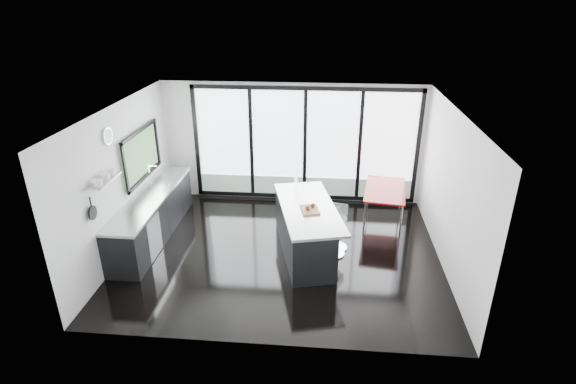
# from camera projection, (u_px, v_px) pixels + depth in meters

# --- Properties ---
(floor) EXTENTS (6.00, 5.00, 0.00)m
(floor) POSITION_uv_depth(u_px,v_px,m) (281.00, 252.00, 8.71)
(floor) COLOR black
(floor) RESTS_ON ground
(ceiling) EXTENTS (6.00, 5.00, 0.00)m
(ceiling) POSITION_uv_depth(u_px,v_px,m) (281.00, 110.00, 7.57)
(ceiling) COLOR white
(ceiling) RESTS_ON wall_back
(wall_back) EXTENTS (6.00, 0.09, 2.80)m
(wall_back) POSITION_uv_depth(u_px,v_px,m) (304.00, 150.00, 10.41)
(wall_back) COLOR silver
(wall_back) RESTS_ON ground
(wall_front) EXTENTS (6.00, 0.00, 2.80)m
(wall_front) POSITION_uv_depth(u_px,v_px,m) (261.00, 261.00, 5.86)
(wall_front) COLOR silver
(wall_front) RESTS_ON ground
(wall_left) EXTENTS (0.26, 5.00, 2.80)m
(wall_left) POSITION_uv_depth(u_px,v_px,m) (128.00, 167.00, 8.56)
(wall_left) COLOR silver
(wall_left) RESTS_ON ground
(wall_right) EXTENTS (0.00, 5.00, 2.80)m
(wall_right) POSITION_uv_depth(u_px,v_px,m) (450.00, 192.00, 7.89)
(wall_right) COLOR silver
(wall_right) RESTS_ON ground
(counter_cabinets) EXTENTS (0.69, 3.24, 1.36)m
(counter_cabinets) POSITION_uv_depth(u_px,v_px,m) (152.00, 216.00, 9.10)
(counter_cabinets) COLOR black
(counter_cabinets) RESTS_ON floor
(island) EXTENTS (1.52, 2.52, 1.25)m
(island) POSITION_uv_depth(u_px,v_px,m) (304.00, 229.00, 8.54)
(island) COLOR black
(island) RESTS_ON floor
(bar_stool_near) EXTENTS (0.58, 0.58, 0.70)m
(bar_stool_near) POSITION_uv_depth(u_px,v_px,m) (334.00, 238.00, 8.51)
(bar_stool_near) COLOR silver
(bar_stool_near) RESTS_ON floor
(bar_stool_far) EXTENTS (0.53, 0.53, 0.70)m
(bar_stool_far) POSITION_uv_depth(u_px,v_px,m) (337.00, 232.00, 8.71)
(bar_stool_far) COLOR silver
(bar_stool_far) RESTS_ON floor
(red_table) EXTENTS (1.02, 1.55, 0.78)m
(red_table) POSITION_uv_depth(u_px,v_px,m) (384.00, 205.00, 9.72)
(red_table) COLOR maroon
(red_table) RESTS_ON floor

